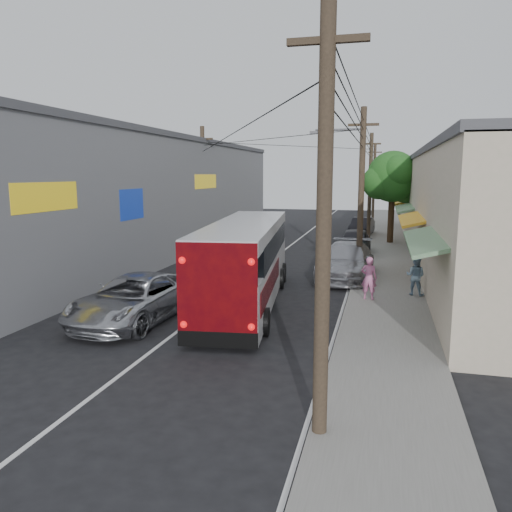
# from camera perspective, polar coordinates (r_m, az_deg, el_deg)

# --- Properties ---
(ground) EXTENTS (120.00, 120.00, 0.00)m
(ground) POSITION_cam_1_polar(r_m,az_deg,el_deg) (13.49, -14.68, -12.61)
(ground) COLOR black
(ground) RESTS_ON ground
(sidewalk) EXTENTS (3.00, 80.00, 0.12)m
(sidewalk) POSITION_cam_1_polar(r_m,az_deg,el_deg) (31.28, 14.61, 0.00)
(sidewalk) COLOR slate
(sidewalk) RESTS_ON ground
(building_right) EXTENTS (7.09, 40.00, 6.25)m
(building_right) POSITION_cam_1_polar(r_m,az_deg,el_deg) (33.29, 22.60, 5.50)
(building_right) COLOR beige
(building_right) RESTS_ON ground
(building_left) EXTENTS (7.20, 36.00, 7.25)m
(building_left) POSITION_cam_1_polar(r_m,az_deg,el_deg) (32.44, -12.80, 6.78)
(building_left) COLOR slate
(building_left) RESTS_ON ground
(utility_poles) EXTENTS (11.80, 45.28, 8.00)m
(utility_poles) POSITION_cam_1_polar(r_m,az_deg,el_deg) (31.38, 8.70, 7.70)
(utility_poles) COLOR #473828
(utility_poles) RESTS_ON ground
(street_tree) EXTENTS (4.40, 4.00, 6.60)m
(street_tree) POSITION_cam_1_polar(r_m,az_deg,el_deg) (36.91, 15.47, 8.55)
(street_tree) COLOR #3F2B19
(street_tree) RESTS_ON ground
(coach_bus) EXTENTS (3.65, 11.25, 3.19)m
(coach_bus) POSITION_cam_1_polar(r_m,az_deg,el_deg) (19.18, -1.14, -0.63)
(coach_bus) COLOR silver
(coach_bus) RESTS_ON ground
(jeepney) EXTENTS (3.09, 5.85, 1.57)m
(jeepney) POSITION_cam_1_polar(r_m,az_deg,el_deg) (17.49, -13.67, -4.78)
(jeepney) COLOR #BBBCC3
(jeepney) RESTS_ON ground
(parked_suv) EXTENTS (2.65, 5.95, 1.70)m
(parked_suv) POSITION_cam_1_polar(r_m,az_deg,el_deg) (24.30, 10.26, -0.58)
(parked_suv) COLOR #9D9EA5
(parked_suv) RESTS_ON ground
(parked_car_mid) EXTENTS (1.90, 4.72, 1.61)m
(parked_car_mid) POSITION_cam_1_polar(r_m,az_deg,el_deg) (31.74, 11.23, 1.62)
(parked_car_mid) COLOR #29292E
(parked_car_mid) RESTS_ON ground
(parked_car_far) EXTENTS (2.03, 4.55, 1.45)m
(parked_car_far) POSITION_cam_1_polar(r_m,az_deg,el_deg) (41.73, 12.00, 3.30)
(parked_car_far) COLOR black
(parked_car_far) RESTS_ON ground
(pedestrian_near) EXTENTS (0.68, 0.51, 1.69)m
(pedestrian_near) POSITION_cam_1_polar(r_m,az_deg,el_deg) (19.96, 12.79, -2.47)
(pedestrian_near) COLOR pink
(pedestrian_near) RESTS_ON sidewalk
(pedestrian_far) EXTENTS (0.92, 0.81, 1.58)m
(pedestrian_far) POSITION_cam_1_polar(r_m,az_deg,el_deg) (21.18, 17.76, -2.16)
(pedestrian_far) COLOR #84A6C0
(pedestrian_far) RESTS_ON sidewalk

